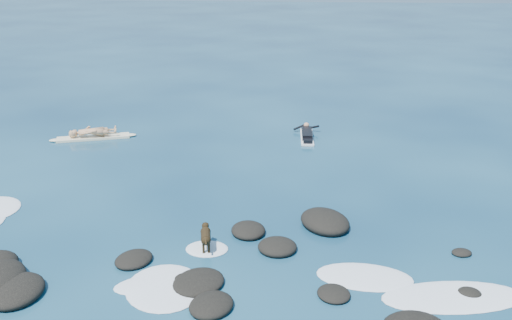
# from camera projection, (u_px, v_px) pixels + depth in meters

# --- Properties ---
(ground) EXTENTS (160.00, 160.00, 0.00)m
(ground) POSITION_uv_depth(u_px,v_px,m) (194.00, 242.00, 14.94)
(ground) COLOR #0A2642
(ground) RESTS_ON ground
(reef_rocks) EXTENTS (13.04, 8.20, 0.58)m
(reef_rocks) POSITION_uv_depth(u_px,v_px,m) (111.00, 282.00, 12.92)
(reef_rocks) COLOR black
(reef_rocks) RESTS_ON ground
(breaking_foam) EXTENTS (15.44, 7.60, 0.12)m
(breaking_foam) POSITION_uv_depth(u_px,v_px,m) (108.00, 273.00, 13.47)
(breaking_foam) COLOR white
(breaking_foam) RESTS_ON ground
(standing_surfer_rig) EXTENTS (3.37, 1.52, 1.97)m
(standing_surfer_rig) POSITION_uv_depth(u_px,v_px,m) (92.00, 120.00, 23.02)
(standing_surfer_rig) COLOR #F4EBC3
(standing_surfer_rig) RESTS_ON ground
(paddling_surfer_rig) EXTENTS (1.11, 2.47, 0.43)m
(paddling_surfer_rig) POSITION_uv_depth(u_px,v_px,m) (307.00, 134.00, 23.35)
(paddling_surfer_rig) COLOR white
(paddling_surfer_rig) RESTS_ON ground
(dog) EXTENTS (0.39, 1.01, 0.65)m
(dog) POSITION_uv_depth(u_px,v_px,m) (206.00, 235.00, 14.39)
(dog) COLOR black
(dog) RESTS_ON ground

